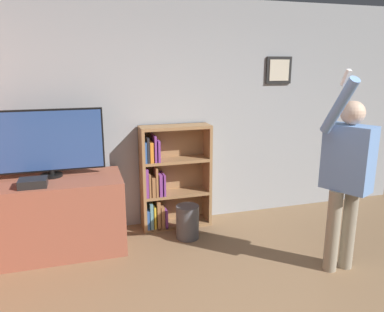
{
  "coord_description": "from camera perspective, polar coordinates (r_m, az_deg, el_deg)",
  "views": [
    {
      "loc": [
        -1.14,
        -1.55,
        1.97
      ],
      "look_at": [
        -0.14,
        1.77,
        1.1
      ],
      "focal_mm": 35.0,
      "sensor_mm": 36.0,
      "label": 1
    }
  ],
  "objects": [
    {
      "name": "tv_ledge",
      "position": [
        4.25,
        -20.19,
        -8.55
      ],
      "size": [
        1.42,
        0.7,
        0.8
      ],
      "color": "#93513D",
      "rests_on": "ground_plane"
    },
    {
      "name": "game_console",
      "position": [
        3.94,
        -23.07,
        -3.78
      ],
      "size": [
        0.26,
        0.2,
        0.08
      ],
      "color": "black",
      "rests_on": "tv_ledge"
    },
    {
      "name": "wall_back",
      "position": [
        4.58,
        -2.13,
        6.27
      ],
      "size": [
        6.49,
        0.09,
        2.7
      ],
      "color": "#9EA3A8",
      "rests_on": "ground_plane"
    },
    {
      "name": "bookshelf",
      "position": [
        4.53,
        -3.62,
        -3.72
      ],
      "size": [
        0.84,
        0.28,
        1.26
      ],
      "color": "#997047",
      "rests_on": "ground_plane"
    },
    {
      "name": "waste_bin",
      "position": [
        4.36,
        -0.69,
        -10.0
      ],
      "size": [
        0.26,
        0.26,
        0.39
      ],
      "color": "#4C4C51",
      "rests_on": "ground_plane"
    },
    {
      "name": "television",
      "position": [
        4.14,
        -21.0,
        1.97
      ],
      "size": [
        1.11,
        0.22,
        0.71
      ],
      "color": "black",
      "rests_on": "tv_ledge"
    },
    {
      "name": "person",
      "position": [
        3.73,
        22.57,
        -2.18
      ],
      "size": [
        0.57,
        0.55,
        1.92
      ],
      "rotation": [
        0.0,
        0.0,
        -1.12
      ],
      "color": "gray",
      "rests_on": "ground_plane"
    }
  ]
}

